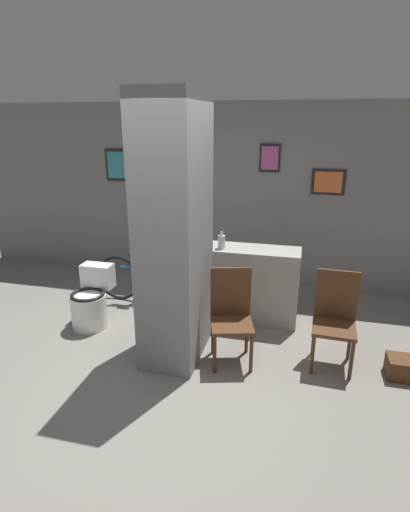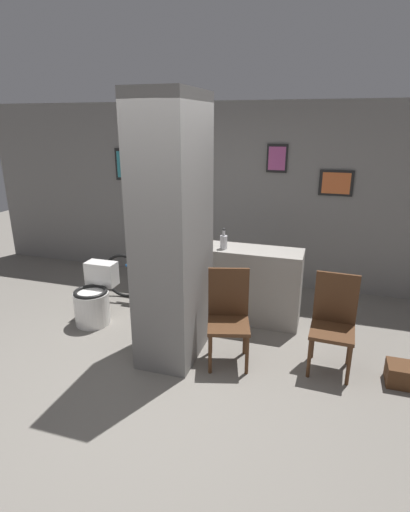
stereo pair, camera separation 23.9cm
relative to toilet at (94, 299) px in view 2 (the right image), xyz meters
The scene contains 10 objects.
ground_plane 1.43m from the toilet, 33.49° to the right, with size 14.00×14.00×0.00m, color slate.
wall_back 2.42m from the toilet, 57.78° to the left, with size 8.00×0.09×2.60m.
pillar_center 1.58m from the toilet, 14.69° to the right, with size 0.57×0.93×2.60m.
counter_shelf 1.80m from the toilet, 19.97° to the left, with size 1.41×0.44×0.91m.
toilet is the anchor object (origin of this frame).
chair_near_pillar 1.79m from the toilet, 10.15° to the right, with size 0.50×0.50×0.96m.
chair_by_doorway 2.76m from the toilet, ahead, with size 0.43×0.43×0.96m.
bicycle 0.92m from the toilet, 53.26° to the left, with size 1.70×0.42×0.68m.
bottle_tall 1.71m from the toilet, 20.21° to the left, with size 0.09×0.09×0.25m.
floor_crate 3.40m from the toilet, ahead, with size 0.25×0.25×0.20m.
Camera 2 is at (1.42, -3.03, 2.33)m, focal length 28.00 mm.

